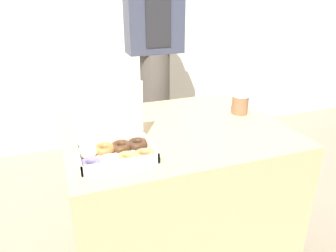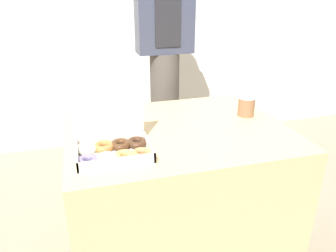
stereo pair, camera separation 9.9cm
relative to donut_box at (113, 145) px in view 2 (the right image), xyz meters
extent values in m
plane|color=gray|center=(0.33, 0.18, -0.77)|extent=(14.00, 14.00, 0.00)
cube|color=tan|center=(0.33, 0.18, -0.40)|extent=(1.05, 0.82, 0.73)
cube|color=white|center=(0.00, -0.02, -0.04)|extent=(0.29, 0.23, 0.01)
cube|color=white|center=(-0.14, -0.02, -0.01)|extent=(0.01, 0.23, 0.04)
cube|color=white|center=(0.14, -0.02, -0.01)|extent=(0.01, 0.23, 0.04)
cube|color=white|center=(0.00, -0.13, -0.01)|extent=(0.29, 0.01, 0.04)
cube|color=white|center=(0.00, 0.10, -0.01)|extent=(0.29, 0.01, 0.04)
cube|color=white|center=(0.00, 0.09, 0.12)|extent=(0.29, 0.02, 0.23)
torus|color=slate|center=(-0.10, -0.07, -0.02)|extent=(0.11, 0.11, 0.03)
torus|color=silver|center=(-0.10, 0.04, -0.02)|extent=(0.11, 0.11, 0.03)
torus|color=white|center=(-0.03, -0.07, -0.02)|extent=(0.11, 0.11, 0.03)
torus|color=#A87038|center=(-0.03, 0.04, -0.02)|extent=(0.09, 0.09, 0.03)
torus|color=tan|center=(0.03, -0.07, -0.02)|extent=(0.12, 0.12, 0.03)
torus|color=#4C2D19|center=(0.03, 0.04, -0.02)|extent=(0.11, 0.11, 0.03)
torus|color=#B27F4C|center=(0.10, -0.07, -0.02)|extent=(0.11, 0.11, 0.03)
torus|color=#422819|center=(0.10, 0.04, -0.02)|extent=(0.10, 0.10, 0.03)
cylinder|color=#8C6042|center=(0.73, 0.25, 0.01)|extent=(0.09, 0.09, 0.10)
cylinder|color=white|center=(0.73, 0.25, 0.06)|extent=(0.09, 0.09, 0.01)
cylinder|color=#4C4742|center=(0.44, 0.85, -0.28)|extent=(0.19, 0.19, 0.97)
cube|color=#383D51|center=(0.44, 0.85, 0.50)|extent=(0.35, 0.16, 0.61)
cube|color=#232328|center=(0.44, 0.76, 0.44)|extent=(0.16, 0.01, 0.39)
camera|label=1|loc=(-0.20, -1.17, 0.59)|focal=35.00mm
camera|label=2|loc=(-0.11, -1.20, 0.59)|focal=35.00mm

